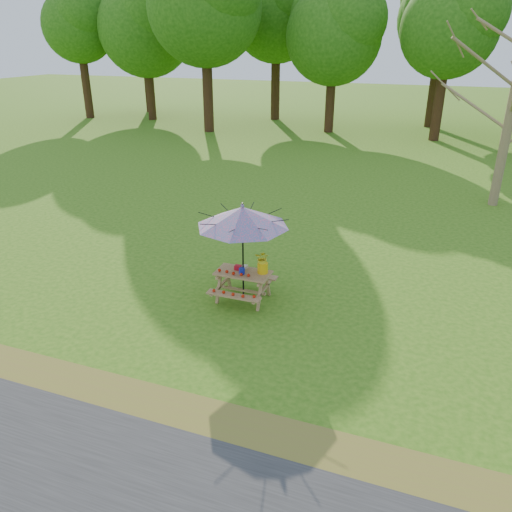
% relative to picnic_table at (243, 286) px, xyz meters
% --- Properties ---
extents(ground, '(120.00, 120.00, 0.00)m').
position_rel_picnic_table_xyz_m(ground, '(2.61, -1.10, -0.33)').
color(ground, '#336813').
rests_on(ground, ground).
extents(drygrass_strip, '(120.00, 1.20, 0.01)m').
position_rel_picnic_table_xyz_m(drygrass_strip, '(2.61, -3.90, -0.32)').
color(drygrass_strip, olive).
rests_on(drygrass_strip, ground).
extents(picnic_table, '(1.20, 1.32, 0.67)m').
position_rel_picnic_table_xyz_m(picnic_table, '(0.00, 0.00, 0.00)').
color(picnic_table, '#986944').
rests_on(picnic_table, ground).
extents(patio_umbrella, '(2.20, 2.20, 2.25)m').
position_rel_picnic_table_xyz_m(patio_umbrella, '(0.00, 0.00, 1.62)').
color(patio_umbrella, black).
rests_on(patio_umbrella, ground).
extents(produce_bins, '(0.30, 0.41, 0.13)m').
position_rel_picnic_table_xyz_m(produce_bins, '(-0.06, 0.04, 0.40)').
color(produce_bins, red).
rests_on(produce_bins, picnic_table).
extents(tomatoes_row, '(0.77, 0.13, 0.07)m').
position_rel_picnic_table_xyz_m(tomatoes_row, '(-0.15, -0.18, 0.38)').
color(tomatoes_row, red).
rests_on(tomatoes_row, picnic_table).
extents(flower_bucket, '(0.31, 0.27, 0.52)m').
position_rel_picnic_table_xyz_m(flower_bucket, '(0.41, 0.12, 0.62)').
color(flower_bucket, yellow).
rests_on(flower_bucket, picnic_table).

